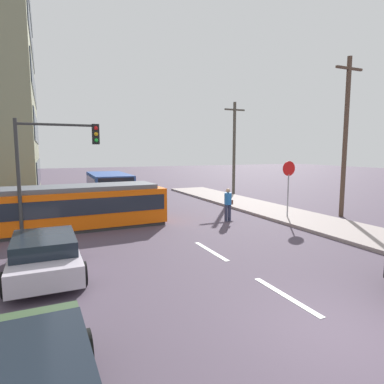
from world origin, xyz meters
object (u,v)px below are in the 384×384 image
Objects in this scene: city_bus at (109,185)px; parked_sedan_far at (53,204)px; streetcar_tram at (76,206)px; traffic_light_mast at (53,155)px; pedestrian_crossing at (228,203)px; parked_sedan_mid at (45,254)px; stop_sign at (289,177)px; utility_pole_near at (345,135)px; utility_pole_mid at (234,147)px.

city_bus is 5.60m from parked_sedan_far.
streetcar_tram is 2.89m from traffic_light_mast.
city_bus is 10.46m from pedestrian_crossing.
stop_sign is (11.61, 3.52, 1.57)m from parked_sedan_mid.
parked_sedan_far is 0.51× the size of utility_pole_near.
utility_pole_mid is (-0.57, 10.30, -0.49)m from utility_pole_near.
parked_sedan_mid is at bearing -169.03° from utility_pole_near.
streetcar_tram reaches higher than city_bus.
traffic_light_mast is (-11.15, 0.96, 1.19)m from stop_sign.
pedestrian_crossing is 9.76m from parked_sedan_far.
stop_sign is at bearing -4.91° from traffic_light_mast.
stop_sign is (3.13, -0.78, 1.25)m from pedestrian_crossing.
parked_sedan_mid is 9.83m from parked_sedan_far.
traffic_light_mast is at bearing -89.74° from parked_sedan_far.
streetcar_tram is 4.83× the size of pedestrian_crossing.
parked_sedan_mid is 0.84× the size of traffic_light_mast.
utility_pole_near is at bearing -13.06° from pedestrian_crossing.
streetcar_tram is 1.33× the size of city_bus.
utility_pole_near reaches higher than parked_sedan_far.
parked_sedan_mid is (-4.26, -13.88, -0.50)m from city_bus.
utility_pole_near reaches higher than pedestrian_crossing.
utility_pole_mid is at bearing 75.17° from stop_sign.
pedestrian_crossing is at bearing 166.94° from utility_pole_near.
streetcar_tram is 2.00× the size of parked_sedan_mid.
utility_pole_mid is at bearing 42.90° from parked_sedan_mid.
streetcar_tram is at bearing 167.71° from pedestrian_crossing.
streetcar_tram is 1.69× the size of traffic_light_mast.
pedestrian_crossing is at bearing -12.29° from streetcar_tram.
parked_sedan_mid is at bearing -95.86° from traffic_light_mast.
parked_sedan_mid is at bearing -137.10° from utility_pole_mid.
traffic_light_mast reaches higher than pedestrian_crossing.
stop_sign is 10.10m from utility_pole_mid.
utility_pole_mid is at bearing 13.67° from parked_sedan_far.
city_bus is 3.62× the size of pedestrian_crossing.
parked_sedan_far is 0.89× the size of traffic_light_mast.
streetcar_tram is 0.96× the size of utility_pole_near.
traffic_light_mast reaches higher than city_bus.
utility_pole_near is 1.13× the size of utility_pole_mid.
parked_sedan_mid is at bearing -103.11° from streetcar_tram.
parked_sedan_mid is 5.29m from traffic_light_mast.
pedestrian_crossing reaches higher than parked_sedan_mid.
traffic_light_mast is (0.46, 4.48, 2.77)m from parked_sedan_mid.
utility_pole_mid is at bearing 57.32° from pedestrian_crossing.
city_bus is 2.10× the size of stop_sign.
pedestrian_crossing is 8.39m from traffic_light_mast.
parked_sedan_far is (-8.04, 5.51, -0.32)m from pedestrian_crossing.
utility_pole_mid is (12.79, 7.30, 2.86)m from streetcar_tram.
parked_sedan_mid is 15.46m from utility_pole_near.
utility_pole_near is (10.46, -11.02, 3.25)m from city_bus.
city_bus is 10.39m from traffic_light_mast.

